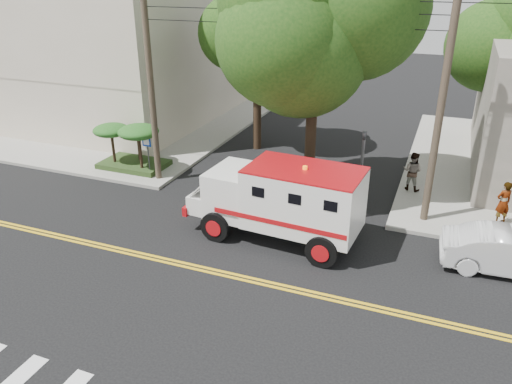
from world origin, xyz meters
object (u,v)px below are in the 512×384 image
at_px(parked_sedan, 511,253).
at_px(pedestrian_b, 412,171).
at_px(pedestrian_a, 503,203).
at_px(armored_truck, 282,198).

distance_m(parked_sedan, pedestrian_b, 6.50).
relative_size(parked_sedan, pedestrian_b, 2.50).
xyz_separation_m(pedestrian_a, pedestrian_b, (-3.53, 1.99, 0.02)).
relative_size(armored_truck, pedestrian_a, 3.81).
relative_size(armored_truck, pedestrian_b, 3.74).
height_order(pedestrian_a, pedestrian_b, pedestrian_b).
xyz_separation_m(parked_sedan, pedestrian_a, (-0.12, 3.37, 0.29)).
distance_m(armored_truck, parked_sedan, 7.73).
relative_size(armored_truck, parked_sedan, 1.50).
distance_m(pedestrian_a, pedestrian_b, 4.06).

